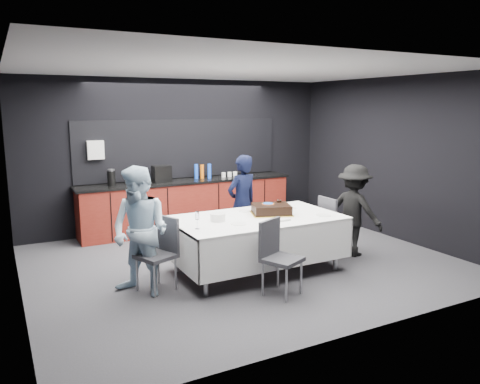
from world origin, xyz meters
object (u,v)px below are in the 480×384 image
plate_stack (218,217)px  champagne_flute (197,217)px  party_table (257,227)px  cake_assembly (271,209)px  chair_right (333,222)px  person_right (354,210)px  chair_left (161,248)px  person_center (242,203)px  chair_near (277,252)px  person_left (140,232)px

plate_stack → champagne_flute: size_ratio=0.91×
party_table → cake_assembly: (0.27, 0.06, 0.21)m
party_table → cake_assembly: size_ratio=3.42×
chair_right → person_right: size_ratio=0.65×
plate_stack → chair_right: size_ratio=0.22×
chair_right → person_right: (0.31, -0.13, 0.18)m
chair_left → person_center: bearing=29.9°
chair_near → person_center: person_center is taller
plate_stack → chair_right: (1.96, 0.01, -0.30)m
plate_stack → person_right: bearing=-3.1°
cake_assembly → champagne_flute: (-1.26, -0.28, 0.09)m
person_center → person_right: person_center is taller
person_left → person_right: (3.36, -0.00, -0.09)m
cake_assembly → person_right: bearing=-5.3°
champagne_flute → plate_stack: bearing=33.2°
party_table → chair_near: 0.85m
party_table → champagne_flute: (-0.99, -0.22, 0.30)m
person_center → chair_right: bearing=128.1°
plate_stack → champagne_flute: 0.50m
person_left → party_table: bearing=55.7°
plate_stack → person_center: (0.85, 0.90, -0.06)m
champagne_flute → chair_near: 1.08m
plate_stack → person_left: bearing=-173.7°
person_left → person_right: bearing=53.1°
chair_right → chair_near: bearing=-150.8°
cake_assembly → chair_right: bearing=-0.2°
cake_assembly → chair_near: cake_assembly is taller
chair_left → champagne_flute: bearing=-26.4°
chair_left → chair_right: 2.78m
party_table → chair_near: (-0.19, -0.83, -0.11)m
chair_left → person_right: (3.09, -0.06, 0.18)m
person_right → party_table: bearing=67.9°
party_table → plate_stack: (-0.58, 0.05, 0.19)m
chair_right → person_left: bearing=-177.6°
party_table → person_right: size_ratio=1.63×
champagne_flute → person_center: 1.73m
party_table → person_center: size_ratio=1.50×
cake_assembly → person_right: size_ratio=0.48×
party_table → person_left: 1.68m
champagne_flute → chair_near: size_ratio=0.24×
person_center → person_left: bearing=14.9°
chair_left → chair_near: same height
champagne_flute → person_left: size_ratio=0.14×
chair_near → person_right: bearing=21.8°
person_center → person_left: 2.20m
party_table → chair_left: size_ratio=2.51×
champagne_flute → chair_right: champagne_flute is taller
chair_near → chair_left: bearing=146.2°
cake_assembly → plate_stack: (-0.85, -0.01, -0.02)m
chair_left → person_left: (-0.27, -0.06, 0.26)m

